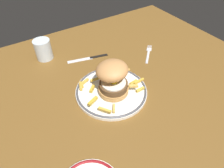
# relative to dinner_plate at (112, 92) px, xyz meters

# --- Properties ---
(ground_plane) EXTENTS (1.34, 1.06, 0.04)m
(ground_plane) POSITION_rel_dinner_plate_xyz_m (-0.02, 0.00, -0.03)
(ground_plane) COLOR brown
(dinner_plate) EXTENTS (0.26, 0.26, 0.02)m
(dinner_plate) POSITION_rel_dinner_plate_xyz_m (0.00, 0.00, 0.00)
(dinner_plate) COLOR white
(dinner_plate) RESTS_ON ground_plane
(burger) EXTENTS (0.16, 0.16, 0.12)m
(burger) POSITION_rel_dinner_plate_xyz_m (0.00, 0.00, 0.07)
(burger) COLOR tan
(burger) RESTS_ON dinner_plate
(fries_pile) EXTENTS (0.24, 0.20, 0.03)m
(fries_pile) POSITION_rel_dinner_plate_xyz_m (0.00, 0.02, 0.02)
(fries_pile) COLOR gold
(fries_pile) RESTS_ON dinner_plate
(water_glass) EXTENTS (0.07, 0.07, 0.09)m
(water_glass) POSITION_rel_dinner_plate_xyz_m (-0.13, 0.34, 0.03)
(water_glass) COLOR silver
(water_glass) RESTS_ON ground_plane
(fork) EXTENTS (0.11, 0.11, 0.00)m
(fork) POSITION_rel_dinner_plate_xyz_m (0.27, 0.12, -0.01)
(fork) COLOR silver
(fork) RESTS_ON ground_plane
(knife) EXTENTS (0.18, 0.06, 0.01)m
(knife) POSITION_rel_dinner_plate_xyz_m (0.04, 0.23, -0.01)
(knife) COLOR black
(knife) RESTS_ON ground_plane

